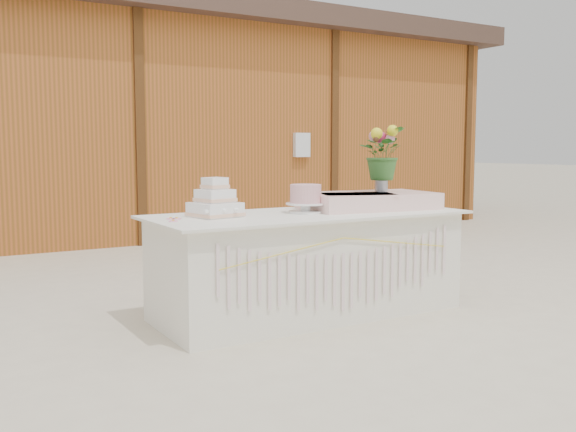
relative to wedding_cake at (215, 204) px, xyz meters
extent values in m
plane|color=beige|center=(0.71, -0.11, -0.86)|extent=(80.00, 80.00, 0.00)
cube|color=#A14F21|center=(0.71, 5.89, 0.64)|extent=(12.00, 4.00, 3.00)
cube|color=#412D24|center=(0.71, 5.89, 2.29)|extent=(12.60, 4.60, 0.30)
cube|color=white|center=(0.71, -0.11, -0.49)|extent=(2.28, 0.88, 0.75)
cube|color=white|center=(0.71, -0.11, -0.10)|extent=(2.40, 1.00, 0.02)
cube|color=white|center=(0.00, 0.00, -0.04)|extent=(0.35, 0.35, 0.10)
cube|color=#FFC3A1|center=(0.00, 0.00, -0.07)|extent=(0.37, 0.37, 0.02)
cube|color=white|center=(0.00, 0.00, 0.05)|extent=(0.25, 0.25, 0.09)
cube|color=#FFC3A1|center=(0.00, 0.00, 0.03)|extent=(0.27, 0.27, 0.02)
cube|color=white|center=(0.00, 0.00, 0.14)|extent=(0.17, 0.17, 0.08)
cube|color=#FFC3A1|center=(0.00, 0.00, 0.12)|extent=(0.18, 0.18, 0.02)
cylinder|color=white|center=(0.70, -0.09, -0.09)|extent=(0.25, 0.25, 0.02)
cylinder|color=white|center=(0.70, -0.09, -0.05)|extent=(0.07, 0.07, 0.05)
cylinder|color=white|center=(0.70, -0.09, -0.02)|extent=(0.30, 0.30, 0.01)
cylinder|color=#E3A3AA|center=(0.70, -0.09, 0.05)|extent=(0.23, 0.23, 0.14)
cube|color=#FFD0CD|center=(1.31, -0.07, -0.03)|extent=(1.09, 0.71, 0.13)
cylinder|color=#AFAFB4|center=(1.45, -0.05, 0.11)|extent=(0.11, 0.11, 0.14)
imported|color=#336729|center=(1.45, -0.05, 0.40)|extent=(0.51, 0.50, 0.43)
camera|label=1|loc=(-1.85, -4.14, 0.39)|focal=40.00mm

